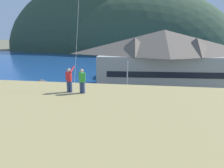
{
  "coord_description": "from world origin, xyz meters",
  "views": [
    {
      "loc": [
        3.93,
        -22.11,
        11.37
      ],
      "look_at": [
        -1.03,
        9.0,
        3.93
      ],
      "focal_mm": 35.12,
      "sensor_mm": 36.0,
      "label": 1
    }
  ],
  "objects_px": {
    "harbor_lodge": "(163,58)",
    "storage_shed_waterside": "(112,74)",
    "moored_boat_inner_slip": "(106,73)",
    "parked_car_mid_row_near": "(212,135)",
    "person_companion": "(82,80)",
    "parked_car_front_row_red": "(54,120)",
    "parked_car_front_row_end": "(134,109)",
    "parked_car_corner_spot": "(96,110)",
    "person_kite_flyer": "(69,79)",
    "parking_light_pole": "(127,81)",
    "wharf_dock": "(120,74)",
    "parked_car_lone_by_shed": "(96,129)",
    "parked_car_front_row_silver": "(202,115)",
    "moored_boat_wharfside": "(105,75)",
    "storage_shed_near_lot": "(43,95)",
    "parked_car_mid_row_center": "(1,104)",
    "parked_car_mid_row_far": "(160,126)",
    "moored_boat_outer_mooring": "(131,75)"
  },
  "relations": [
    {
      "from": "wharf_dock",
      "to": "parked_car_corner_spot",
      "type": "relative_size",
      "value": 2.98
    },
    {
      "from": "storage_shed_near_lot",
      "to": "parked_car_front_row_silver",
      "type": "xyz_separation_m",
      "value": [
        22.0,
        -0.75,
        -1.48
      ]
    },
    {
      "from": "wharf_dock",
      "to": "parked_car_mid_row_far",
      "type": "height_order",
      "value": "parked_car_mid_row_far"
    },
    {
      "from": "parked_car_front_row_silver",
      "to": "moored_boat_wharfside",
      "type": "bearing_deg",
      "value": 123.75
    },
    {
      "from": "wharf_dock",
      "to": "parked_car_lone_by_shed",
      "type": "relative_size",
      "value": 2.98
    },
    {
      "from": "storage_shed_waterside",
      "to": "parked_car_front_row_end",
      "type": "xyz_separation_m",
      "value": [
        6.26,
        -19.05,
        -1.19
      ]
    },
    {
      "from": "harbor_lodge",
      "to": "parked_car_mid_row_center",
      "type": "relative_size",
      "value": 6.62
    },
    {
      "from": "parked_car_front_row_silver",
      "to": "person_kite_flyer",
      "type": "distance_m",
      "value": 19.54
    },
    {
      "from": "parked_car_front_row_end",
      "to": "parked_car_corner_spot",
      "type": "bearing_deg",
      "value": -165.08
    },
    {
      "from": "moored_boat_wharfside",
      "to": "parked_car_mid_row_far",
      "type": "xyz_separation_m",
      "value": [
        12.29,
        -30.93,
        0.34
      ]
    },
    {
      "from": "parked_car_mid_row_near",
      "to": "parked_car_mid_row_far",
      "type": "xyz_separation_m",
      "value": [
        -5.23,
        1.41,
        0.0
      ]
    },
    {
      "from": "moored_boat_inner_slip",
      "to": "parked_car_mid_row_near",
      "type": "relative_size",
      "value": 1.92
    },
    {
      "from": "parked_car_mid_row_center",
      "to": "person_companion",
      "type": "distance_m",
      "value": 22.09
    },
    {
      "from": "parked_car_mid_row_near",
      "to": "person_companion",
      "type": "height_order",
      "value": "person_companion"
    },
    {
      "from": "person_companion",
      "to": "parked_car_front_row_red",
      "type": "bearing_deg",
      "value": 126.06
    },
    {
      "from": "parked_car_front_row_end",
      "to": "moored_boat_inner_slip",
      "type": "bearing_deg",
      "value": 108.5
    },
    {
      "from": "storage_shed_near_lot",
      "to": "parked_car_front_row_silver",
      "type": "height_order",
      "value": "storage_shed_near_lot"
    },
    {
      "from": "parked_car_front_row_silver",
      "to": "parked_car_front_row_red",
      "type": "xyz_separation_m",
      "value": [
        -18.16,
        -4.34,
        0.0
      ]
    },
    {
      "from": "storage_shed_waterside",
      "to": "parked_car_mid_row_near",
      "type": "relative_size",
      "value": 1.32
    },
    {
      "from": "parked_car_mid_row_near",
      "to": "parking_light_pole",
      "type": "distance_m",
      "value": 14.69
    },
    {
      "from": "parked_car_mid_row_far",
      "to": "parked_car_lone_by_shed",
      "type": "bearing_deg",
      "value": -163.36
    },
    {
      "from": "storage_shed_near_lot",
      "to": "parked_car_front_row_end",
      "type": "distance_m",
      "value": 13.36
    },
    {
      "from": "moored_boat_inner_slip",
      "to": "parked_car_mid_row_center",
      "type": "xyz_separation_m",
      "value": [
        -10.12,
        -28.91,
        0.34
      ]
    },
    {
      "from": "parked_car_lone_by_shed",
      "to": "parked_car_corner_spot",
      "type": "height_order",
      "value": "same"
    },
    {
      "from": "harbor_lodge",
      "to": "storage_shed_waterside",
      "type": "height_order",
      "value": "harbor_lodge"
    },
    {
      "from": "parked_car_front_row_red",
      "to": "wharf_dock",
      "type": "bearing_deg",
      "value": 83.73
    },
    {
      "from": "storage_shed_near_lot",
      "to": "person_companion",
      "type": "height_order",
      "value": "person_companion"
    },
    {
      "from": "moored_boat_outer_mooring",
      "to": "moored_boat_wharfside",
      "type": "bearing_deg",
      "value": -168.85
    },
    {
      "from": "moored_boat_inner_slip",
      "to": "parked_car_front_row_silver",
      "type": "relative_size",
      "value": 1.91
    },
    {
      "from": "harbor_lodge",
      "to": "parked_car_front_row_red",
      "type": "height_order",
      "value": "harbor_lodge"
    },
    {
      "from": "person_companion",
      "to": "parked_car_corner_spot",
      "type": "bearing_deg",
      "value": 99.36
    },
    {
      "from": "parked_car_corner_spot",
      "to": "person_kite_flyer",
      "type": "bearing_deg",
      "value": -84.97
    },
    {
      "from": "storage_shed_waterside",
      "to": "parked_car_mid_row_center",
      "type": "xyz_separation_m",
      "value": [
        -13.15,
        -20.2,
        -1.19
      ]
    },
    {
      "from": "person_kite_flyer",
      "to": "parked_car_lone_by_shed",
      "type": "bearing_deg",
      "value": 87.54
    },
    {
      "from": "person_kite_flyer",
      "to": "parking_light_pole",
      "type": "bearing_deg",
      "value": 81.73
    },
    {
      "from": "storage_shed_near_lot",
      "to": "parking_light_pole",
      "type": "xyz_separation_m",
      "value": [
        11.89,
        4.17,
        1.59
      ]
    },
    {
      "from": "person_kite_flyer",
      "to": "person_companion",
      "type": "relative_size",
      "value": 1.07
    },
    {
      "from": "harbor_lodge",
      "to": "parked_car_corner_spot",
      "type": "distance_m",
      "value": 21.03
    },
    {
      "from": "moored_boat_wharfside",
      "to": "parked_car_mid_row_center",
      "type": "xyz_separation_m",
      "value": [
        -10.27,
        -26.86,
        0.34
      ]
    },
    {
      "from": "moored_boat_wharfside",
      "to": "parking_light_pole",
      "type": "relative_size",
      "value": 1.06
    },
    {
      "from": "parked_car_mid_row_center",
      "to": "person_kite_flyer",
      "type": "relative_size",
      "value": 2.28
    },
    {
      "from": "moored_boat_wharfside",
      "to": "parking_light_pole",
      "type": "xyz_separation_m",
      "value": [
        7.74,
        -21.81,
        3.41
      ]
    },
    {
      "from": "harbor_lodge",
      "to": "storage_shed_waterside",
      "type": "relative_size",
      "value": 4.91
    },
    {
      "from": "wharf_dock",
      "to": "parking_light_pole",
      "type": "xyz_separation_m",
      "value": [
        4.24,
        -25.41,
        3.78
      ]
    },
    {
      "from": "storage_shed_near_lot",
      "to": "moored_boat_wharfside",
      "type": "height_order",
      "value": "storage_shed_near_lot"
    },
    {
      "from": "parked_car_lone_by_shed",
      "to": "person_companion",
      "type": "height_order",
      "value": "person_companion"
    },
    {
      "from": "parked_car_front_row_silver",
      "to": "parked_car_front_row_red",
      "type": "relative_size",
      "value": 1.0
    },
    {
      "from": "person_kite_flyer",
      "to": "parked_car_front_row_red",
      "type": "bearing_deg",
      "value": 121.96
    },
    {
      "from": "wharf_dock",
      "to": "parked_car_lone_by_shed",
      "type": "bearing_deg",
      "value": -87.0
    },
    {
      "from": "parked_car_front_row_end",
      "to": "parking_light_pole",
      "type": "xyz_separation_m",
      "value": [
        -1.39,
        3.89,
        3.06
      ]
    }
  ]
}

